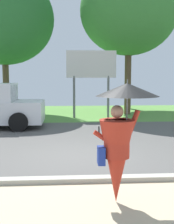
# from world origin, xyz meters

# --- Properties ---
(ground_plane) EXTENTS (40.00, 22.00, 0.20)m
(ground_plane) POSITION_xyz_m (0.00, 2.95, -0.05)
(ground_plane) COLOR #565451
(monk_pedestrian) EXTENTS (1.11, 1.07, 2.13)m
(monk_pedestrian) POSITION_xyz_m (0.52, -3.05, 1.13)
(monk_pedestrian) COLOR #B22D1E
(monk_pedestrian) RESTS_ON ground_plane
(roadside_billboard) EXTENTS (2.60, 0.12, 3.50)m
(roadside_billboard) POSITION_xyz_m (0.91, 7.64, 2.55)
(roadside_billboard) COLOR slate
(roadside_billboard) RESTS_ON ground_plane
(tree_left_far) EXTENTS (5.45, 5.45, 8.29)m
(tree_left_far) POSITION_xyz_m (3.11, 8.99, 5.80)
(tree_left_far) COLOR brown
(tree_left_far) RESTS_ON ground_plane
(tree_center_back) EXTENTS (5.67, 5.67, 7.98)m
(tree_center_back) POSITION_xyz_m (-3.90, 9.74, 5.39)
(tree_center_back) COLOR brown
(tree_center_back) RESTS_ON ground_plane
(tree_right_mid) EXTENTS (5.12, 5.12, 8.82)m
(tree_right_mid) POSITION_xyz_m (3.75, 11.92, 6.47)
(tree_right_mid) COLOR brown
(tree_right_mid) RESTS_ON ground_plane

